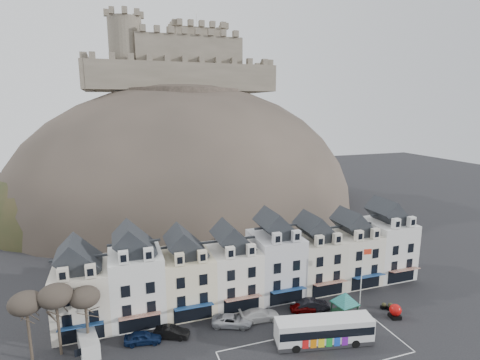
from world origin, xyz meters
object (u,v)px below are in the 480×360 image
flagpole (362,273)px  car_white (259,315)px  car_navy (143,337)px  bus (324,330)px  bus_shelter (345,298)px  car_maroon (303,308)px  white_van (88,343)px  car_charcoal (313,305)px  car_black (172,332)px  red_buoy (395,311)px  car_silver (232,321)px

flagpole → car_white: (-14.86, 1.59, -4.35)m
car_navy → bus: bearing=-99.8°
bus_shelter → car_maroon: 5.96m
car_navy → bus_shelter: bearing=-87.5°
white_van → car_charcoal: bearing=-12.4°
car_white → white_van: bearing=93.2°
car_black → car_charcoal: (19.72, 0.00, 0.05)m
red_buoy → flagpole: size_ratio=0.22×
car_black → car_charcoal: car_charcoal is taller
flagpole → car_maroon: bearing=169.2°
flagpole → car_silver: (-18.69, 1.59, -4.42)m
flagpole → car_maroon: 9.57m
bus_shelter → car_navy: bus_shelter is taller
car_silver → car_white: bearing=-67.9°
bus_shelter → car_white: (-11.13, 3.12, -2.08)m
bus → car_silver: (-9.30, 7.12, -1.10)m
red_buoy → car_charcoal: 10.94m
white_van → car_silver: white_van is taller
bus_shelter → flagpole: (3.74, 1.53, 2.27)m
bus → flagpole: bearing=42.1°
red_buoy → car_charcoal: (-9.49, 5.44, -0.24)m
flagpole → bus_shelter: bearing=-157.7°
car_silver → bus: bearing=-105.3°
red_buoy → car_black: size_ratio=0.45×
bus → car_silver: bearing=154.1°
bus → car_black: size_ratio=2.76×
bus_shelter → red_buoy: 7.08m
white_van → car_silver: size_ratio=0.93×
red_buoy → car_white: bearing=162.8°
white_van → car_charcoal: size_ratio=1.03×
car_silver → white_van: bearing=110.5°
car_maroon → white_van: bearing=103.8°
flagpole → red_buoy: bearing=-55.1°
flagpole → car_maroon: flagpole is taller
red_buoy → flagpole: 6.26m
bus_shelter → flagpole: flagpole is taller
car_white → car_charcoal: car_white is taller
car_maroon → car_black: bearing=104.9°
car_white → car_maroon: bearing=-85.5°
bus_shelter → red_buoy: (6.43, -2.32, -1.86)m
car_navy → car_silver: 11.28m
car_navy → car_maroon: bearing=-80.7°
car_black → car_charcoal: bearing=-65.4°
bus → white_van: bearing=175.6°
bus → car_silver: bus is taller
car_navy → car_white: (15.10, 0.00, 0.03)m
car_navy → car_white: bearing=-80.7°
bus_shelter → flagpole: size_ratio=0.64×
flagpole → car_charcoal: (-6.80, 1.59, -4.37)m
flagpole → car_black: bearing=176.6°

